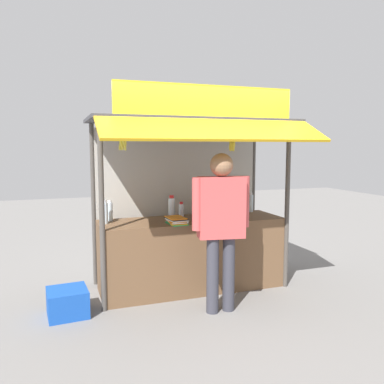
% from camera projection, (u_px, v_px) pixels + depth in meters
% --- Properties ---
extents(ground_plane, '(20.00, 20.00, 0.00)m').
position_uv_depth(ground_plane, '(192.00, 287.00, 5.14)').
color(ground_plane, slate).
extents(stall_counter, '(2.35, 0.73, 0.91)m').
position_uv_depth(stall_counter, '(192.00, 254.00, 5.09)').
color(stall_counter, brown).
rests_on(stall_counter, ground).
extents(stall_structure, '(2.55, 1.66, 2.52)m').
position_uv_depth(stall_structure, '(188.00, 169.00, 5.10)').
color(stall_structure, '#4C4742').
rests_on(stall_structure, ground).
extents(water_bottle_rear_center, '(0.08, 0.08, 0.29)m').
position_uv_depth(water_bottle_rear_center, '(212.00, 205.00, 5.31)').
color(water_bottle_rear_center, silver).
rests_on(water_bottle_rear_center, stall_counter).
extents(water_bottle_front_left, '(0.08, 0.08, 0.28)m').
position_uv_depth(water_bottle_front_left, '(250.00, 203.00, 5.60)').
color(water_bottle_front_left, silver).
rests_on(water_bottle_front_left, stall_counter).
extents(water_bottle_front_right, '(0.07, 0.07, 0.26)m').
position_uv_depth(water_bottle_front_right, '(110.00, 211.00, 4.89)').
color(water_bottle_front_right, silver).
rests_on(water_bottle_front_right, stall_counter).
extents(water_bottle_center, '(0.09, 0.09, 0.31)m').
position_uv_depth(water_bottle_center, '(172.00, 208.00, 5.02)').
color(water_bottle_center, silver).
rests_on(water_bottle_center, stall_counter).
extents(water_bottle_mid_right, '(0.06, 0.06, 0.23)m').
position_uv_depth(water_bottle_mid_right, '(181.00, 211.00, 4.98)').
color(water_bottle_mid_right, silver).
rests_on(water_bottle_mid_right, stall_counter).
extents(water_bottle_far_right, '(0.08, 0.08, 0.29)m').
position_uv_depth(water_bottle_far_right, '(105.00, 213.00, 4.71)').
color(water_bottle_far_right, silver).
rests_on(water_bottle_far_right, stall_counter).
extents(magazine_stack_back_right, '(0.23, 0.27, 0.09)m').
position_uv_depth(magazine_stack_back_right, '(216.00, 217.00, 4.92)').
color(magazine_stack_back_right, white).
rests_on(magazine_stack_back_right, stall_counter).
extents(magazine_stack_far_left, '(0.23, 0.32, 0.08)m').
position_uv_depth(magazine_stack_far_left, '(177.00, 221.00, 4.71)').
color(magazine_stack_far_left, green).
rests_on(magazine_stack_far_left, stall_counter).
extents(banana_bunch_rightmost, '(0.09, 0.09, 0.26)m').
position_uv_depth(banana_bunch_rightmost, '(232.00, 145.00, 4.60)').
color(banana_bunch_rightmost, '#332D23').
extents(banana_bunch_leftmost, '(0.10, 0.11, 0.25)m').
position_uv_depth(banana_bunch_leftmost, '(123.00, 143.00, 4.18)').
color(banana_bunch_leftmost, '#332D23').
extents(vendor_person, '(0.67, 0.29, 1.76)m').
position_uv_depth(vendor_person, '(221.00, 218.00, 4.28)').
color(vendor_person, '#383842').
rests_on(vendor_person, ground).
extents(plastic_crate, '(0.45, 0.45, 0.29)m').
position_uv_depth(plastic_crate, '(68.00, 302.00, 4.27)').
color(plastic_crate, '#194CB2').
rests_on(plastic_crate, ground).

